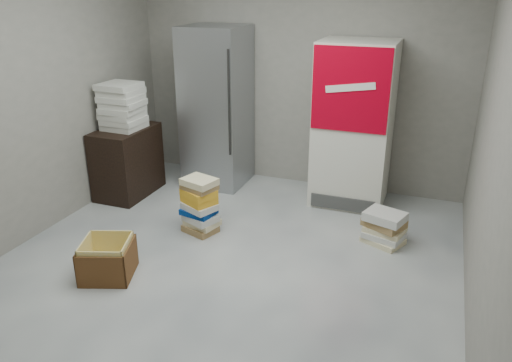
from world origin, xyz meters
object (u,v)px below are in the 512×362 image
object	(u,v)px
wood_shelf	(128,162)
phonebook_stack_main	(200,205)
coke_cooler	(354,124)
cardboard_box	(108,261)
steel_fridge	(217,108)

from	to	relation	value
wood_shelf	phonebook_stack_main	xyz separation A→B (m)	(1.24, -0.59, -0.11)
coke_cooler	cardboard_box	size ratio (longest dim) A/B	3.39
phonebook_stack_main	wood_shelf	bearing A→B (deg)	173.37
cardboard_box	phonebook_stack_main	bearing A→B (deg)	50.11
phonebook_stack_main	cardboard_box	xyz separation A→B (m)	(-0.38, -1.01, -0.15)
coke_cooler	cardboard_box	xyz separation A→B (m)	(-1.62, -2.33, -0.77)
wood_shelf	phonebook_stack_main	size ratio (longest dim) A/B	1.38
phonebook_stack_main	cardboard_box	bearing A→B (deg)	-91.42
coke_cooler	phonebook_stack_main	size ratio (longest dim) A/B	3.11
wood_shelf	cardboard_box	bearing A→B (deg)	-61.78
coke_cooler	phonebook_stack_main	world-z (taller)	coke_cooler
wood_shelf	steel_fridge	bearing A→B (deg)	41.31
phonebook_stack_main	steel_fridge	bearing A→B (deg)	126.01
steel_fridge	coke_cooler	xyz separation A→B (m)	(1.65, -0.01, -0.05)
steel_fridge	coke_cooler	size ratio (longest dim) A/B	1.06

